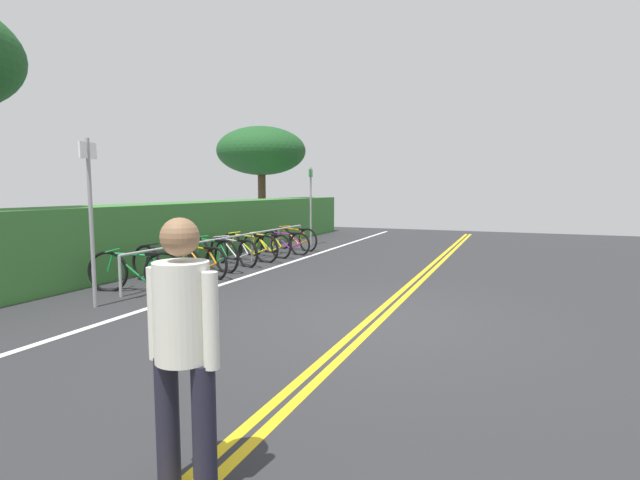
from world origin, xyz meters
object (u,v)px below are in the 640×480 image
(bicycle_5, at_px, (249,247))
(pedestrian, at_px, (183,339))
(bicycle_1, at_px, (167,265))
(bicycle_2, at_px, (199,260))
(bicycle_4, at_px, (233,251))
(sign_post_far, at_px, (311,199))
(bicycle_3, at_px, (212,254))
(bike_rack, at_px, (236,242))
(bicycle_7, at_px, (285,243))
(bicycle_6, at_px, (267,245))
(sign_post_near, at_px, (91,208))
(bicycle_0, at_px, (136,271))
(tree_mid, at_px, (261,151))
(bicycle_8, at_px, (295,239))

(bicycle_5, height_order, pedestrian, pedestrian)
(bicycle_1, relative_size, bicycle_2, 1.04)
(bicycle_4, xyz_separation_m, sign_post_far, (4.41, -0.11, 1.16))
(bicycle_3, relative_size, bicycle_5, 0.92)
(bicycle_2, height_order, sign_post_far, sign_post_far)
(bike_rack, relative_size, bicycle_1, 4.06)
(bike_rack, height_order, bicycle_7, bike_rack)
(bicycle_3, bearing_deg, bicycle_4, -0.07)
(bicycle_1, height_order, bicycle_7, bicycle_1)
(bicycle_6, bearing_deg, bicycle_1, 178.98)
(bicycle_3, xyz_separation_m, bicycle_6, (2.36, -0.10, -0.05))
(bicycle_6, relative_size, bicycle_7, 0.98)
(bicycle_5, relative_size, sign_post_far, 0.73)
(sign_post_near, distance_m, sign_post_far, 8.75)
(bicycle_2, relative_size, pedestrian, 1.05)
(bicycle_0, bearing_deg, tree_mid, 17.80)
(bicycle_0, height_order, bicycle_5, bicycle_0)
(bicycle_2, relative_size, sign_post_near, 0.68)
(bicycle_7, relative_size, sign_post_near, 0.64)
(bicycle_3, xyz_separation_m, tree_mid, (8.35, 3.38, 2.95))
(bicycle_1, bearing_deg, bicycle_2, -8.46)
(bicycle_0, distance_m, bicycle_5, 3.92)
(bicycle_2, relative_size, sign_post_far, 0.69)
(bicycle_6, height_order, bicycle_8, bicycle_8)
(bicycle_5, distance_m, pedestrian, 9.37)
(bicycle_1, xyz_separation_m, tree_mid, (9.88, 3.40, 2.95))
(bike_rack, xyz_separation_m, bicycle_6, (1.53, 0.02, -0.23))
(bicycle_5, height_order, sign_post_far, sign_post_far)
(bicycle_5, height_order, tree_mid, tree_mid)
(bicycle_7, bearing_deg, tree_mid, 34.77)
(bicycle_5, height_order, bicycle_7, bicycle_5)
(sign_post_far, bearing_deg, bicycle_4, 178.53)
(bicycle_1, height_order, bicycle_5, bicycle_1)
(bicycle_2, xyz_separation_m, bicycle_6, (3.03, 0.06, -0.01))
(bicycle_3, bearing_deg, bicycle_6, -2.33)
(bicycle_0, xyz_separation_m, tree_mid, (10.71, 3.44, 2.95))
(bike_rack, relative_size, sign_post_far, 2.93)
(bicycle_4, height_order, bicycle_8, bicycle_8)
(bike_rack, bearing_deg, bicycle_2, -178.58)
(bicycle_1, relative_size, bicycle_6, 1.12)
(bicycle_4, relative_size, bicycle_6, 1.04)
(bicycle_2, relative_size, bicycle_3, 1.04)
(bike_rack, distance_m, bicycle_5, 0.76)
(bicycle_8, height_order, sign_post_near, sign_post_near)
(bicycle_6, bearing_deg, bicycle_4, 176.36)
(bike_rack, xyz_separation_m, sign_post_near, (-4.30, -0.17, 0.97))
(bicycle_1, distance_m, sign_post_far, 6.89)
(bike_rack, bearing_deg, bicycle_3, 172.01)
(bicycle_4, relative_size, tree_mid, 0.39)
(bicycle_2, height_order, bicycle_8, bicycle_8)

